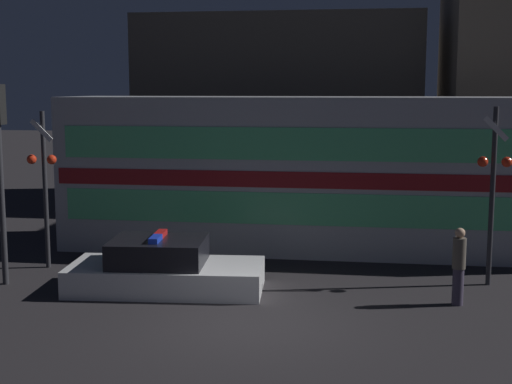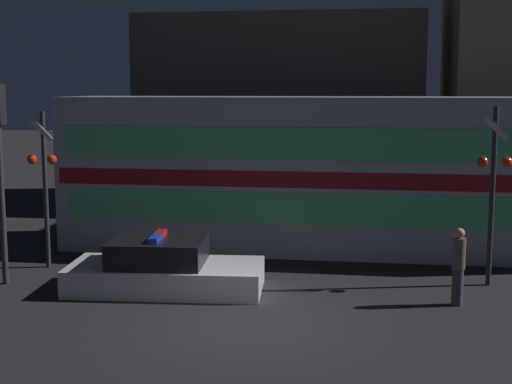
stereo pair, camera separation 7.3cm
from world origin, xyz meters
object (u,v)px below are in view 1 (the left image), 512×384
(pedestrian, at_px, (459,266))
(crossing_signal_near, at_px, (493,184))
(police_car, at_px, (164,270))
(train, at_px, (328,173))

(pedestrian, relative_size, crossing_signal_near, 0.40)
(pedestrian, bearing_deg, police_car, 178.40)
(pedestrian, distance_m, crossing_signal_near, 2.42)
(police_car, relative_size, pedestrian, 2.70)
(police_car, distance_m, pedestrian, 6.40)
(train, distance_m, police_car, 6.14)
(train, height_order, pedestrian, train)
(train, height_order, police_car, train)
(police_car, relative_size, crossing_signal_near, 1.08)
(train, relative_size, crossing_signal_near, 3.61)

